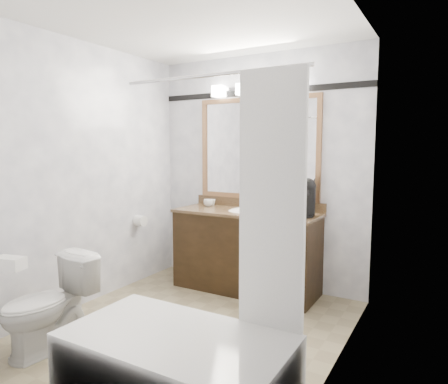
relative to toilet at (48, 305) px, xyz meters
The scene contains 15 objects.
room 1.42m from the toilet, 49.91° to the left, with size 2.42×2.62×2.52m.
vanity 1.99m from the toilet, 69.14° to the left, with size 1.53×0.58×0.97m.
mirror 2.52m from the toilet, 71.56° to the left, with size 1.40×0.04×1.10m.
vanity_light_bar 2.82m from the toilet, 71.11° to the left, with size 1.02×0.14×0.12m.
accent_stripe 2.85m from the toilet, 71.65° to the left, with size 2.40×0.01×0.06m, color black.
bathtub 1.26m from the toilet, ahead, with size 1.30×0.75×1.96m.
tp_roll 1.61m from the toilet, 106.00° to the left, with size 0.12×0.12×0.11m, color white.
toilet is the anchor object (origin of this frame).
tissue_box 0.48m from the toilet, 90.00° to the right, with size 0.21×0.11×0.08m, color white.
coffee_maker 2.42m from the toilet, 54.48° to the left, with size 0.19×0.24×0.37m.
cup_left 2.04m from the toilet, 84.91° to the left, with size 0.10×0.10×0.08m, color white.
cup_right 2.12m from the toilet, 84.92° to the left, with size 0.08×0.08×0.07m, color white.
soap_bottle_a 2.23m from the toilet, 74.02° to the left, with size 0.05×0.05×0.11m, color white.
soap_bottle_b 2.26m from the toilet, 66.40° to the left, with size 0.07×0.07×0.09m, color white.
soap_bar 2.16m from the toilet, 70.38° to the left, with size 0.08×0.05×0.03m, color beige.
Camera 1 is at (1.85, -2.66, 1.51)m, focal length 32.00 mm.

